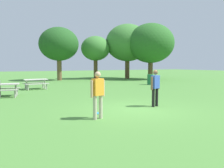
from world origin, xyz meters
TOP-DOWN VIEW (x-y plane):
  - ground_plane at (0.00, 0.00)m, footprint 120.00×120.00m
  - person_thrower at (1.09, 0.12)m, footprint 0.59×0.31m
  - person_catcher at (-2.15, -0.78)m, footprint 0.59×0.31m
  - frisbee at (-1.77, 0.02)m, footprint 0.28×0.28m
  - picnic_table_near at (-4.68, 6.75)m, footprint 1.95×1.73m
  - picnic_table_far at (-2.27, 10.14)m, footprint 1.73×1.46m
  - trash_can_further_along at (7.87, 9.09)m, footprint 0.59×0.59m
  - tree_far_right at (2.02, 18.93)m, footprint 4.63×4.63m
  - tree_slender_mid at (6.94, 19.36)m, footprint 3.74×3.74m
  - tree_back_left at (11.04, 18.10)m, footprint 5.78×5.78m
  - tree_back_right at (12.67, 15.19)m, footprint 5.81×5.81m

SIDE VIEW (x-z plane):
  - ground_plane at x=0.00m, z-range 0.00..0.00m
  - frisbee at x=-1.77m, z-range 0.00..0.03m
  - trash_can_further_along at x=7.87m, z-range 0.00..0.96m
  - picnic_table_near at x=-4.68m, z-range 0.18..0.95m
  - picnic_table_far at x=-2.27m, z-range 0.18..0.95m
  - person_thrower at x=1.09m, z-range 0.12..1.76m
  - person_catcher at x=-2.15m, z-range 0.12..1.76m
  - tree_slender_mid at x=6.94m, z-range 1.15..6.71m
  - tree_far_right at x=2.02m, z-range 1.13..7.39m
  - tree_back_right at x=12.67m, z-range 1.02..8.04m
  - tree_back_left at x=11.04m, z-range 1.14..8.37m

